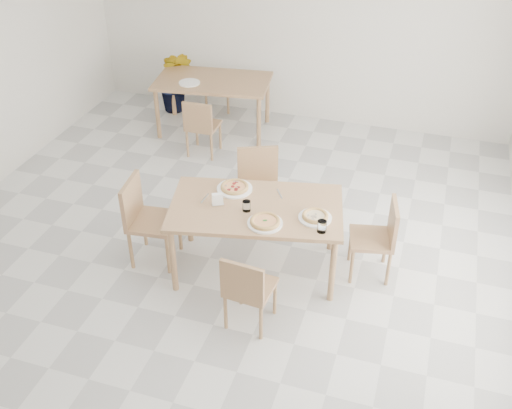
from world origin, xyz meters
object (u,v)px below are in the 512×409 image
(pizza_pepperoni, at_px, (235,187))
(chair_east, at_px, (380,234))
(second_table, at_px, (213,85))
(chair_back_n, at_px, (224,74))
(plate_margherita, at_px, (265,223))
(napkin_holder, at_px, (218,200))
(chair_west, at_px, (145,215))
(chair_back_s, at_px, (201,124))
(pizza_margherita, at_px, (265,221))
(plate_empty, at_px, (189,83))
(main_table, at_px, (256,213))
(tumbler_b, at_px, (247,206))
(chair_south, at_px, (247,288))
(potted_plant, at_px, (176,81))
(plate_mushroom, at_px, (315,218))
(chair_north, at_px, (259,183))
(plate_pepperoni, at_px, (235,189))
(tumbler_a, at_px, (322,226))
(pizza_mushroom, at_px, (315,216))

(pizza_pepperoni, bearing_deg, chair_east, 3.10)
(second_table, height_order, chair_back_n, chair_back_n)
(second_table, bearing_deg, chair_back_n, 92.07)
(plate_margherita, bearing_deg, napkin_holder, 163.55)
(chair_west, xyz_separation_m, chair_back_s, (-0.27, 2.13, -0.07))
(pizza_margherita, relative_size, plate_empty, 0.99)
(main_table, bearing_deg, napkin_holder, -177.34)
(chair_east, height_order, chair_back_n, chair_back_n)
(plate_margherita, bearing_deg, tumbler_b, 146.18)
(main_table, xyz_separation_m, chair_south, (0.17, -0.79, -0.22))
(chair_west, relative_size, potted_plant, 0.96)
(plate_margherita, relative_size, plate_mushroom, 1.05)
(tumbler_b, relative_size, plate_empty, 0.36)
(chair_north, distance_m, napkin_holder, 0.92)
(chair_south, distance_m, chair_north, 1.60)
(chair_back_s, distance_m, potted_plant, 1.43)
(chair_east, bearing_deg, second_table, -144.58)
(chair_south, bearing_deg, plate_pepperoni, -60.59)
(plate_mushroom, xyz_separation_m, tumbler_a, (0.10, -0.17, 0.05))
(plate_empty, height_order, potted_plant, potted_plant)
(pizza_mushroom, distance_m, chair_back_s, 2.80)
(second_table, bearing_deg, plate_empty, -148.19)
(chair_west, relative_size, plate_mushroom, 2.97)
(plate_mushroom, bearing_deg, plate_margherita, -151.90)
(plate_margherita, bearing_deg, chair_east, 28.36)
(pizza_pepperoni, distance_m, napkin_holder, 0.31)
(chair_west, relative_size, pizza_mushroom, 3.29)
(plate_mushroom, xyz_separation_m, napkin_holder, (-0.92, -0.07, 0.05))
(chair_north, bearing_deg, chair_south, -99.30)
(main_table, relative_size, pizza_margherita, 6.31)
(chair_east, bearing_deg, main_table, -87.85)
(pizza_pepperoni, xyz_separation_m, napkin_holder, (-0.06, -0.31, 0.03))
(pizza_pepperoni, distance_m, second_table, 2.77)
(pizza_margherita, bearing_deg, potted_plant, 125.54)
(chair_west, bearing_deg, plate_empty, 6.99)
(plate_mushroom, bearing_deg, chair_back_n, 121.70)
(chair_south, height_order, plate_margherita, chair_south)
(chair_west, relative_size, pizza_pepperoni, 3.01)
(chair_north, height_order, tumbler_b, chair_north)
(napkin_holder, xyz_separation_m, chair_back_s, (-1.02, 2.06, -0.35))
(chair_south, relative_size, chair_north, 0.90)
(chair_north, height_order, pizza_mushroom, chair_north)
(main_table, height_order, pizza_margherita, pizza_margherita)
(chair_north, height_order, pizza_margherita, chair_north)
(chair_back_s, bearing_deg, second_table, -82.17)
(chair_east, distance_m, plate_pepperoni, 1.47)
(plate_pepperoni, height_order, pizza_mushroom, pizza_mushroom)
(chair_west, height_order, chair_back_s, chair_west)
(plate_pepperoni, height_order, napkin_holder, napkin_holder)
(chair_east, height_order, pizza_pepperoni, chair_east)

